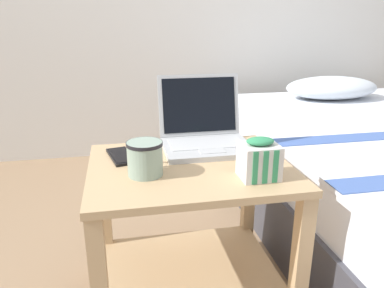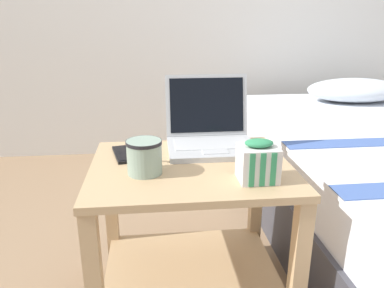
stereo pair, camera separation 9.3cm
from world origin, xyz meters
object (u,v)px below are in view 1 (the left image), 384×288
laptop (205,133)px  snack_bag (259,160)px  mug_front_left (145,156)px  cell_phone (121,156)px

laptop → snack_bag: size_ratio=2.52×
laptop → mug_front_left: size_ratio=2.07×
laptop → mug_front_left: (-0.23, -0.22, 0.01)m
laptop → cell_phone: 0.30m
laptop → cell_phone: (-0.29, -0.06, -0.04)m
laptop → snack_bag: (0.09, -0.30, 0.01)m
laptop → snack_bag: 0.32m
laptop → cell_phone: bearing=-167.8°
mug_front_left → cell_phone: 0.18m
snack_bag → cell_phone: bearing=147.7°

